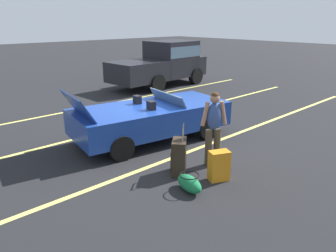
{
  "coord_description": "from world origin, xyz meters",
  "views": [
    {
      "loc": [
        -5.2,
        -6.36,
        3.09
      ],
      "look_at": [
        -0.44,
        -1.14,
        0.75
      ],
      "focal_mm": 34.5,
      "sensor_mm": 36.0,
      "label": 1
    }
  ],
  "objects_px": {
    "suitcase_large_black": "(179,157)",
    "duffel_bag": "(189,183)",
    "convertible_car": "(158,117)",
    "traveler_person": "(214,125)",
    "parked_pickup_truck_far": "(164,62)",
    "suitcase_medium_bright": "(219,166)"
  },
  "relations": [
    {
      "from": "traveler_person",
      "to": "parked_pickup_truck_far",
      "type": "distance_m",
      "value": 9.27
    },
    {
      "from": "duffel_bag",
      "to": "traveler_person",
      "type": "height_order",
      "value": "traveler_person"
    },
    {
      "from": "convertible_car",
      "to": "suitcase_large_black",
      "type": "relative_size",
      "value": 4.11
    },
    {
      "from": "suitcase_medium_bright",
      "to": "parked_pickup_truck_far",
      "type": "bearing_deg",
      "value": -11.43
    },
    {
      "from": "suitcase_large_black",
      "to": "parked_pickup_truck_far",
      "type": "xyz_separation_m",
      "value": [
        6.19,
        7.37,
        0.74
      ]
    },
    {
      "from": "suitcase_large_black",
      "to": "suitcase_medium_bright",
      "type": "height_order",
      "value": "suitcase_large_black"
    },
    {
      "from": "suitcase_medium_bright",
      "to": "suitcase_large_black",
      "type": "bearing_deg",
      "value": 50.84
    },
    {
      "from": "convertible_car",
      "to": "parked_pickup_truck_far",
      "type": "xyz_separation_m",
      "value": [
        5.12,
        5.45,
        0.51
      ]
    },
    {
      "from": "suitcase_large_black",
      "to": "suitcase_medium_bright",
      "type": "relative_size",
      "value": 1.73
    },
    {
      "from": "duffel_bag",
      "to": "parked_pickup_truck_far",
      "type": "distance_m",
      "value": 10.43
    },
    {
      "from": "convertible_car",
      "to": "traveler_person",
      "type": "height_order",
      "value": "traveler_person"
    },
    {
      "from": "traveler_person",
      "to": "parked_pickup_truck_far",
      "type": "xyz_separation_m",
      "value": [
        5.35,
        7.57,
        0.18
      ]
    },
    {
      "from": "convertible_car",
      "to": "duffel_bag",
      "type": "bearing_deg",
      "value": -109.88
    },
    {
      "from": "duffel_bag",
      "to": "parked_pickup_truck_far",
      "type": "height_order",
      "value": "parked_pickup_truck_far"
    },
    {
      "from": "convertible_car",
      "to": "traveler_person",
      "type": "xyz_separation_m",
      "value": [
        -0.22,
        -2.12,
        0.34
      ]
    },
    {
      "from": "traveler_person",
      "to": "convertible_car",
      "type": "bearing_deg",
      "value": 22.79
    },
    {
      "from": "duffel_bag",
      "to": "suitcase_large_black",
      "type": "bearing_deg",
      "value": 60.81
    },
    {
      "from": "suitcase_medium_bright",
      "to": "traveler_person",
      "type": "xyz_separation_m",
      "value": [
        0.47,
        0.56,
        0.62
      ]
    },
    {
      "from": "suitcase_medium_bright",
      "to": "duffel_bag",
      "type": "distance_m",
      "value": 0.78
    },
    {
      "from": "suitcase_large_black",
      "to": "duffel_bag",
      "type": "distance_m",
      "value": 0.8
    },
    {
      "from": "duffel_bag",
      "to": "traveler_person",
      "type": "relative_size",
      "value": 0.41
    },
    {
      "from": "suitcase_large_black",
      "to": "duffel_bag",
      "type": "relative_size",
      "value": 1.58
    }
  ]
}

